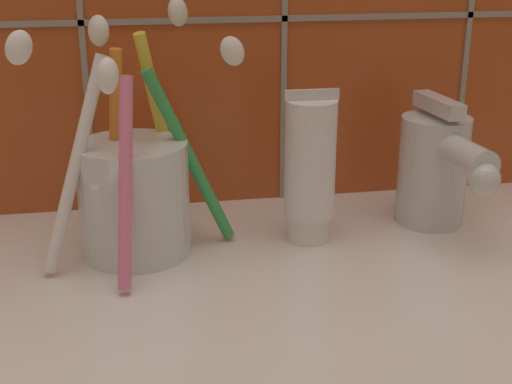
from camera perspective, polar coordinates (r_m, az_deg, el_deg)
sink_counter at (r=49.68cm, az=4.41°, el=-8.59°), size 66.27×35.71×2.00cm
toothbrush_cup at (r=53.01cm, az=-9.72°, el=0.21°), size 16.67×14.46×18.42cm
toothpaste_tube at (r=54.36cm, az=4.34°, el=1.90°), size 4.09×3.90×11.95cm
sink_faucet at (r=59.17cm, az=14.33°, el=1.98°), size 5.60×11.37×10.51cm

